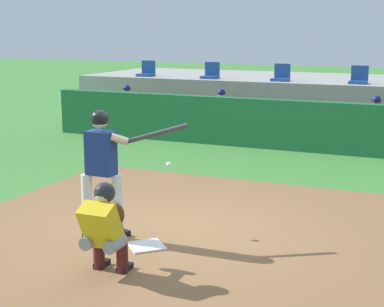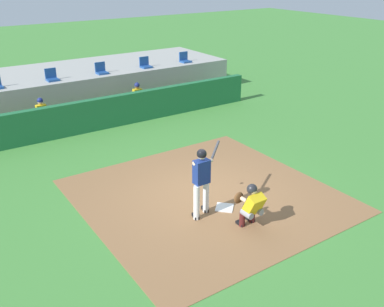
# 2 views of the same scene
# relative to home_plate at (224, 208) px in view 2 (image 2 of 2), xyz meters

# --- Properties ---
(ground_plane) EXTENTS (80.00, 80.00, 0.00)m
(ground_plane) POSITION_rel_home_plate_xyz_m (0.00, 0.80, -0.02)
(ground_plane) COLOR #428438
(dirt_infield) EXTENTS (6.40, 6.40, 0.01)m
(dirt_infield) POSITION_rel_home_plate_xyz_m (0.00, 0.80, -0.02)
(dirt_infield) COLOR olive
(dirt_infield) RESTS_ON ground
(home_plate) EXTENTS (0.62, 0.62, 0.02)m
(home_plate) POSITION_rel_home_plate_xyz_m (0.00, 0.00, 0.00)
(home_plate) COLOR white
(home_plate) RESTS_ON dirt_infield
(batter_at_plate) EXTENTS (1.28, 0.83, 1.80)m
(batter_at_plate) POSITION_rel_home_plate_xyz_m (-0.67, 0.07, 1.01)
(batter_at_plate) COLOR silver
(batter_at_plate) RESTS_ON ground
(catcher_crouched) EXTENTS (0.49, 2.10, 1.13)m
(catcher_crouched) POSITION_rel_home_plate_xyz_m (-0.01, -0.98, 0.59)
(catcher_crouched) COLOR gray
(catcher_crouched) RESTS_ON ground
(dugout_wall) EXTENTS (13.00, 0.30, 1.20)m
(dugout_wall) POSITION_rel_home_plate_xyz_m (0.00, 7.30, 0.58)
(dugout_wall) COLOR #1E6638
(dugout_wall) RESTS_ON ground
(dugout_bench) EXTENTS (11.80, 0.44, 0.45)m
(dugout_bench) POSITION_rel_home_plate_xyz_m (0.00, 8.30, 0.20)
(dugout_bench) COLOR olive
(dugout_bench) RESTS_ON ground
(dugout_player_1) EXTENTS (0.49, 0.70, 1.30)m
(dugout_player_1) POSITION_rel_home_plate_xyz_m (-2.16, 8.14, 0.65)
(dugout_player_1) COLOR #939399
(dugout_player_1) RESTS_ON ground
(dugout_player_2) EXTENTS (0.49, 0.70, 1.30)m
(dugout_player_2) POSITION_rel_home_plate_xyz_m (1.82, 8.14, 0.65)
(dugout_player_2) COLOR #939399
(dugout_player_2) RESTS_ON ground
(stands_platform) EXTENTS (15.00, 4.40, 1.40)m
(stands_platform) POSITION_rel_home_plate_xyz_m (0.00, 11.70, 0.68)
(stands_platform) COLOR #9E9E99
(stands_platform) RESTS_ON ground
(stadium_seat_2) EXTENTS (0.46, 0.46, 0.48)m
(stadium_seat_2) POSITION_rel_home_plate_xyz_m (-1.08, 10.18, 1.51)
(stadium_seat_2) COLOR #1E478C
(stadium_seat_2) RESTS_ON stands_platform
(stadium_seat_3) EXTENTS (0.46, 0.46, 0.48)m
(stadium_seat_3) POSITION_rel_home_plate_xyz_m (1.08, 10.18, 1.51)
(stadium_seat_3) COLOR #1E478C
(stadium_seat_3) RESTS_ON stands_platform
(stadium_seat_4) EXTENTS (0.46, 0.46, 0.48)m
(stadium_seat_4) POSITION_rel_home_plate_xyz_m (3.25, 10.18, 1.51)
(stadium_seat_4) COLOR #1E478C
(stadium_seat_4) RESTS_ON stands_platform
(stadium_seat_5) EXTENTS (0.46, 0.46, 0.48)m
(stadium_seat_5) POSITION_rel_home_plate_xyz_m (5.42, 10.18, 1.51)
(stadium_seat_5) COLOR #1E478C
(stadium_seat_5) RESTS_ON stands_platform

